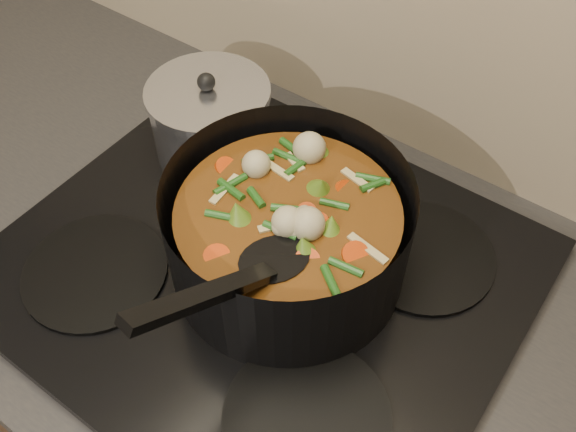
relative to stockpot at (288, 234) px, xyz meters
The scene contains 4 objects.
counter 0.54m from the stockpot, 150.84° to the right, with size 2.64×0.64×0.91m.
stovetop 0.08m from the stockpot, 150.84° to the right, with size 0.62×0.54×0.03m.
stockpot is the anchor object (origin of this frame).
saucepan 0.23m from the stockpot, 153.04° to the left, with size 0.17×0.17×0.14m.
Camera 1 is at (0.30, 1.57, 1.59)m, focal length 40.00 mm.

